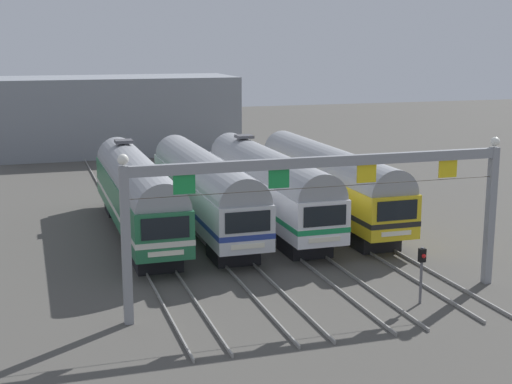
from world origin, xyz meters
TOP-DOWN VIEW (x-y plane):
  - ground_plane at (0.00, 0.00)m, footprint 160.00×160.00m
  - track_bed at (0.00, 17.00)m, footprint 13.58×70.00m
  - commuter_train_green at (-6.04, -0.00)m, footprint 2.88×18.06m
  - commuter_train_silver at (-2.01, -0.01)m, footprint 2.88×18.06m
  - commuter_train_white at (2.01, -0.00)m, footprint 2.88×18.06m
  - commuter_train_yellow at (6.04, -0.01)m, footprint 2.88×18.06m
  - catenary_gantry at (0.00, -13.50)m, footprint 17.31×0.44m
  - yard_signal_mast at (4.02, -15.04)m, footprint 0.28×0.35m
  - maintenance_building at (-2.81, 33.73)m, footprint 23.27×10.00m

SIDE VIEW (x-z plane):
  - ground_plane at x=0.00m, z-range 0.00..0.00m
  - track_bed at x=0.00m, z-range 0.00..0.15m
  - yard_signal_mast at x=4.02m, z-range 0.52..3.06m
  - commuter_train_silver at x=-2.01m, z-range 0.30..5.07m
  - commuter_train_yellow at x=6.04m, z-range 0.30..5.07m
  - commuter_train_green at x=-6.04m, z-range 0.16..5.21m
  - commuter_train_white at x=2.01m, z-range 0.16..5.21m
  - maintenance_building at x=-2.81m, z-range 0.00..7.67m
  - catenary_gantry at x=0.00m, z-range 1.62..8.59m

